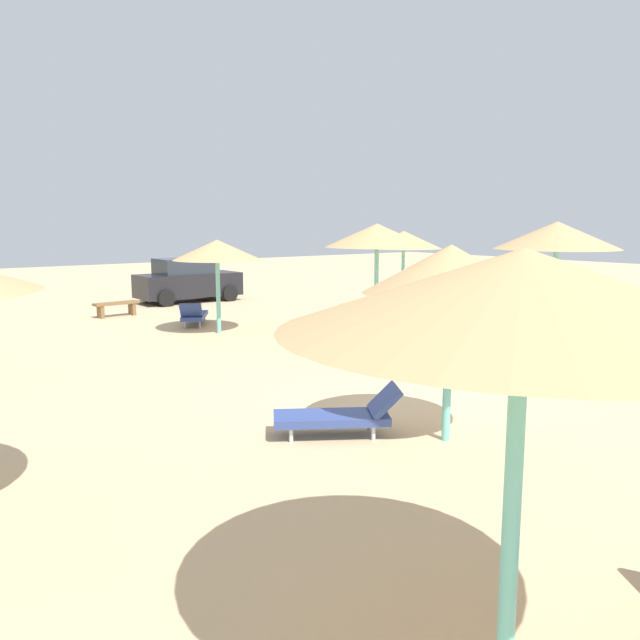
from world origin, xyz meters
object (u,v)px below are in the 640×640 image
(parked_car, at_px, (187,281))
(parasol_3, at_px, (557,236))
(lounger_5, at_px, (340,415))
(parasol_5, at_px, (451,270))
(parasol_6, at_px, (404,240))
(lounger_3, at_px, (580,342))
(bench_0, at_px, (116,306))
(parasol_1, at_px, (217,250))
(lounger_6, at_px, (393,295))
(parasol_0, at_px, (377,236))
(parasol_4, at_px, (523,292))
(lounger_0, at_px, (316,327))
(lounger_1, at_px, (194,315))

(parked_car, bearing_deg, parasol_3, -75.90)
(lounger_5, bearing_deg, parasol_5, -44.07)
(parasol_6, xyz_separation_m, parked_car, (-4.99, 6.98, -1.68))
(parasol_3, xyz_separation_m, lounger_3, (-0.59, -1.14, -2.48))
(parked_car, bearing_deg, bench_0, -148.64)
(parasol_1, distance_m, lounger_6, 9.12)
(parasol_0, xyz_separation_m, parasol_1, (-3.34, 2.95, -0.41))
(parasol_1, height_order, parasol_6, parasol_6)
(parasol_5, relative_size, lounger_5, 1.48)
(parasol_3, xyz_separation_m, lounger_5, (-8.70, -2.12, -2.48))
(parasol_3, xyz_separation_m, parasol_6, (1.50, 6.94, -0.30))
(parasol_3, height_order, lounger_5, parasol_3)
(parasol_3, relative_size, parasol_4, 1.00)
(parasol_1, relative_size, parasol_4, 0.84)
(parasol_1, relative_size, parasol_3, 0.84)
(lounger_6, bearing_deg, lounger_0, -148.12)
(lounger_0, bearing_deg, parked_car, 85.26)
(lounger_1, bearing_deg, parasol_0, -54.40)
(parasol_4, height_order, lounger_6, parasol_4)
(lounger_5, bearing_deg, lounger_3, 6.88)
(lounger_5, bearing_deg, parasol_0, 44.30)
(lounger_0, xyz_separation_m, lounger_1, (-1.60, 4.08, 0.00))
(parked_car, bearing_deg, lounger_5, -107.97)
(lounger_0, bearing_deg, lounger_5, -124.18)
(parasol_3, bearing_deg, lounger_0, 134.44)
(parasol_4, height_order, lounger_5, parasol_4)
(parasol_1, bearing_deg, bench_0, 103.97)
(parked_car, bearing_deg, parasol_5, -103.45)
(parasol_4, xyz_separation_m, lounger_5, (2.30, 4.64, -2.40))
(parasol_4, distance_m, parasol_6, 18.54)
(parasol_4, xyz_separation_m, bench_0, (3.85, 18.45, -2.38))
(parasol_3, xyz_separation_m, bench_0, (-7.15, 11.69, -2.46))
(lounger_3, bearing_deg, lounger_0, 123.82)
(parasol_0, distance_m, lounger_1, 6.18)
(parasol_5, bearing_deg, parasol_4, -133.68)
(lounger_0, bearing_deg, parasol_4, -121.07)
(parked_car, bearing_deg, lounger_6, -39.65)
(lounger_6, xyz_separation_m, bench_0, (-9.89, 2.94, 0.03))
(lounger_5, xyz_separation_m, bench_0, (1.55, 13.81, 0.02))
(lounger_1, bearing_deg, parasol_5, -98.29)
(parked_car, bearing_deg, parasol_4, -109.94)
(parasol_3, relative_size, lounger_3, 1.63)
(parasol_3, height_order, parasol_4, parasol_3)
(lounger_3, relative_size, bench_0, 1.27)
(parasol_1, xyz_separation_m, bench_0, (-1.22, 4.89, -2.01))
(parasol_3, relative_size, bench_0, 2.07)
(parasol_3, relative_size, lounger_1, 1.66)
(parasol_4, relative_size, bench_0, 2.06)
(parasol_0, distance_m, lounger_0, 3.03)
(parasol_5, bearing_deg, parasol_0, 54.59)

